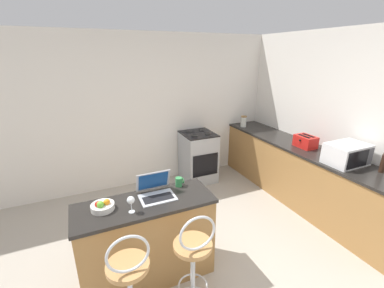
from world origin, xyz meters
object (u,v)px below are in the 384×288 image
Objects in this scene: laptop at (156,190)px; fruit_bowl at (103,206)px; toaster at (305,141)px; stove_range at (198,157)px; bar_stool_near at (130,287)px; storage_jar at (244,121)px; microwave at (347,154)px; wine_glass_tall at (131,201)px; pepper_mill at (383,163)px; bar_stool_far at (194,265)px; mug_green at (179,182)px.

fruit_bowl is at bearing -174.93° from laptop.
toaster reaches higher than stove_range.
stove_range is (1.72, 2.35, -0.05)m from bar_stool_near.
laptop is 1.63× the size of storage_jar.
microwave is at bearing -59.84° from stove_range.
bar_stool_near is at bearing -107.42° from wine_glass_tall.
bar_stool_near is 3.06× the size of laptop.
laptop is 2.69m from pepper_mill.
bar_stool_near is 3.52× the size of toaster.
mug_green is at bearing 78.37° from bar_stool_far.
microwave reaches higher than toaster.
laptop is at bearing -126.77° from stove_range.
toaster is 1.89× the size of wine_glass_tall.
toaster reaches higher than wine_glass_tall.
bar_stool_near is 5.00× the size of storage_jar.
bar_stool_far is 3.52× the size of toaster.
storage_jar is (2.81, 1.83, 0.07)m from fruit_bowl.
wine_glass_tall reaches higher than bar_stool_near.
stove_range is 4.35× the size of storage_jar.
mug_green is at bearing 163.87° from pepper_mill.
storage_jar is (2.71, 2.39, 0.51)m from bar_stool_near.
storage_jar is at bearing 94.75° from microwave.
microwave is (2.32, 0.36, 0.54)m from bar_stool_far.
stove_range is at bearing 44.55° from fruit_bowl.
toaster is (2.48, 0.43, 0.03)m from laptop.
storage_jar is at bearing 1.93° from stove_range.
pepper_mill is at bearing -9.88° from fruit_bowl.
wine_glass_tall is 3.24m from storage_jar.
microwave is at bearing 115.23° from pepper_mill.
bar_stool_near is 0.68m from wine_glass_tall.
wine_glass_tall is at bearing -129.32° from stove_range.
wine_glass_tall is at bearing 172.13° from pepper_mill.
laptop reaches higher than stove_range.
toaster is 2.22m from mug_green.
stove_range is at bearing 53.23° from laptop.
mug_green is (-1.02, -1.66, 0.51)m from stove_range.
bar_stool_near is 2.07× the size of microwave.
laptop is at bearing -142.19° from storage_jar.
bar_stool_near is 3.64m from storage_jar.
bar_stool_near is 0.87m from laptop.
bar_stool_far is 2.61m from toaster.
fruit_bowl is (-1.82, -1.79, 0.49)m from stove_range.
storage_jar is (2.58, 1.97, -0.01)m from wine_glass_tall.
storage_jar reaches higher than wine_glass_tall.
wine_glass_tall is (0.23, -0.15, 0.08)m from fruit_bowl.
laptop is 2.90m from storage_jar.
bar_stool_far is at bearing -101.63° from mug_green.
pepper_mill reaches higher than fruit_bowl.
pepper_mill is at bearing -82.02° from storage_jar.
microwave reaches higher than stove_range.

